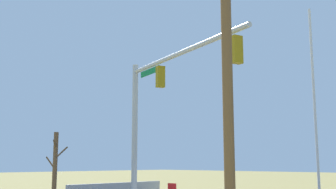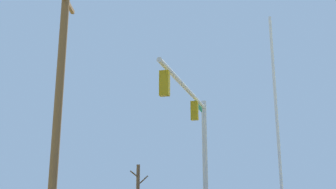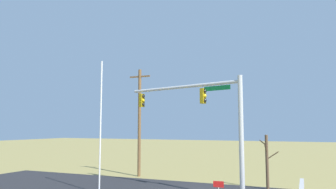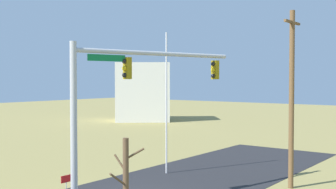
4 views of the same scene
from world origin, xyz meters
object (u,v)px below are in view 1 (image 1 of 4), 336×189
object	(u,v)px
signal_mast	(158,99)
bare_tree	(55,172)
flagpole	(315,112)
utility_pole	(227,62)

from	to	relation	value
signal_mast	bare_tree	size ratio (longest dim) A/B	2.36
signal_mast	bare_tree	xyz separation A→B (m)	(3.20, 3.10, -3.17)
flagpole	utility_pole	size ratio (longest dim) A/B	0.92
flagpole	utility_pole	bearing A→B (deg)	98.67
utility_pole	bare_tree	bearing A→B (deg)	-9.08
signal_mast	bare_tree	bearing A→B (deg)	44.08
signal_mast	utility_pole	bearing A→B (deg)	146.61
utility_pole	bare_tree	world-z (taller)	utility_pole
utility_pole	bare_tree	distance (m)	10.95
flagpole	utility_pole	distance (m)	7.21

